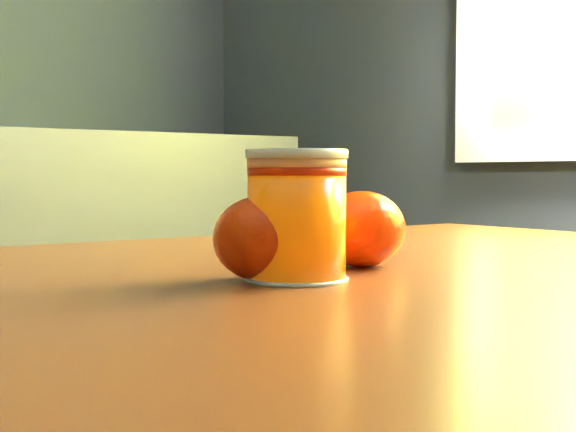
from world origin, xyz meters
TOP-DOWN VIEW (x-y plane):
  - table at (0.88, 0.18)m, footprint 1.00×0.70m
  - juice_glass at (0.83, 0.15)m, footprint 0.07×0.07m
  - orange_front at (0.81, 0.16)m, footprint 0.08×0.08m
  - orange_back at (0.91, 0.18)m, footprint 0.08×0.08m

SIDE VIEW (x-z plane):
  - table at x=0.88m, z-range 0.28..1.02m
  - orange_front at x=0.81m, z-range 0.75..0.80m
  - orange_back at x=0.91m, z-range 0.75..0.80m
  - juice_glass at x=0.83m, z-range 0.75..0.83m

